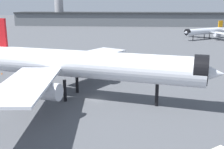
% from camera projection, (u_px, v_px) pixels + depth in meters
% --- Properties ---
extents(ground, '(900.00, 900.00, 0.00)m').
position_uv_depth(ground, '(96.00, 99.00, 65.62)').
color(ground, '#4C4F54').
extents(airliner_near_gate, '(62.81, 56.40, 18.29)m').
position_uv_depth(airliner_near_gate, '(80.00, 65.00, 64.60)').
color(airliner_near_gate, silver).
rests_on(airliner_near_gate, ground).
extents(airliner_far_taxiway, '(33.02, 29.26, 11.01)m').
position_uv_depth(airliner_far_taxiway, '(206.00, 31.00, 173.83)').
color(airliner_far_taxiway, silver).
rests_on(airliner_far_taxiway, ground).
extents(terminal_building, '(256.42, 30.59, 26.11)m').
position_uv_depth(terminal_building, '(143.00, 19.00, 276.11)').
color(terminal_building, slate).
rests_on(terminal_building, ground).
extents(traffic_cone_near_nose, '(0.47, 0.47, 0.58)m').
position_uv_depth(traffic_cone_near_nose, '(2.00, 73.00, 88.42)').
color(traffic_cone_near_nose, '#F2600C').
rests_on(traffic_cone_near_nose, ground).
extents(traffic_cone_wingtip, '(0.60, 0.60, 0.75)m').
position_uv_depth(traffic_cone_wingtip, '(121.00, 66.00, 98.85)').
color(traffic_cone_wingtip, '#F2600C').
rests_on(traffic_cone_wingtip, ground).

